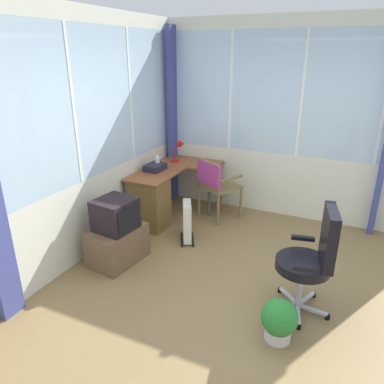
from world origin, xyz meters
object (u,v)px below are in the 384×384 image
desk_lamp (180,148)px  office_chair (314,255)px  tv_on_stand (117,235)px  potted_plant (279,320)px  desk (153,198)px  spray_bottle (157,162)px  wooden_armchair (214,181)px  paper_tray (155,167)px  tv_remote (209,164)px  space_heater (187,221)px

desk_lamp → office_chair: same height
tv_on_stand → potted_plant: size_ratio=2.03×
desk → office_chair: (-0.98, -2.26, 0.20)m
desk → tv_on_stand: 1.02m
spray_bottle → wooden_armchair: spray_bottle is taller
paper_tray → potted_plant: 2.83m
spray_bottle → potted_plant: (-1.79, -2.19, -0.63)m
tv_on_stand → potted_plant: bearing=-103.1°
tv_remote → paper_tray: paper_tray is taller
paper_tray → office_chair: office_chair is taller
desk_lamp → tv_remote: size_ratio=2.20×
office_chair → space_heater: bearing=64.7°
office_chair → spray_bottle: bearing=61.0°
spray_bottle → wooden_armchair: (0.22, -0.79, -0.25)m
desk → paper_tray: size_ratio=4.72×
desk_lamp → space_heater: 1.37m
desk_lamp → wooden_armchair: 0.81m
office_chair → tv_on_stand: bearing=90.7°
desk_lamp → potted_plant: 3.17m
spray_bottle → office_chair: office_chair is taller
tv_remote → office_chair: bearing=-126.7°
office_chair → space_heater: (0.77, 1.63, -0.34)m
paper_tray → tv_on_stand: (-1.25, -0.20, -0.43)m
spray_bottle → paper_tray: bearing=-174.6°
tv_on_stand → space_heater: size_ratio=1.47×
tv_remote → wooden_armchair: 0.38m
tv_remote → office_chair: 2.54m
spray_bottle → wooden_armchair: 0.86m
tv_remote → tv_on_stand: (-1.84, 0.38, -0.40)m
tv_on_stand → space_heater: bearing=-32.6°
desk → office_chair: 2.47m
desk → desk_lamp: desk_lamp is taller
tv_remote → wooden_armchair: (-0.28, -0.20, -0.16)m
wooden_armchair → desk_lamp: bearing=68.4°
desk → space_heater: desk is taller
wooden_armchair → potted_plant: size_ratio=2.32×
space_heater → office_chair: bearing=-115.3°
desk_lamp → tv_remote: (0.01, -0.47, -0.20)m
spray_bottle → paper_tray: (-0.09, -0.01, -0.06)m
desk → wooden_armchair: wooden_armchair is taller
desk → tv_on_stand: tv_on_stand is taller
tv_on_stand → desk: bearing=6.5°
office_chair → desk_lamp: bearing=51.2°
tv_remote → wooden_armchair: wooden_armchair is taller
space_heater → potted_plant: (-1.26, -1.46, -0.07)m
desk_lamp → space_heater: bearing=-149.5°
wooden_armchair → office_chair: office_chair is taller
tv_on_stand → potted_plant: (-0.46, -1.98, -0.14)m
wooden_armchair → space_heater: size_ratio=1.67×
wooden_armchair → spray_bottle: bearing=105.8°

